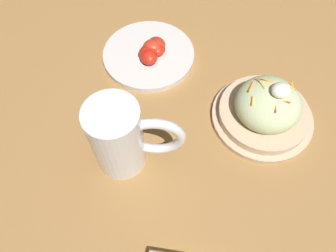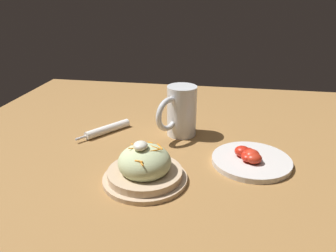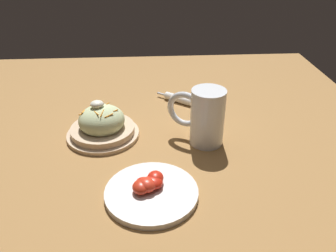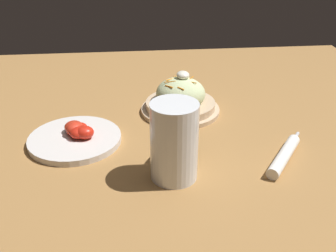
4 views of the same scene
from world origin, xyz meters
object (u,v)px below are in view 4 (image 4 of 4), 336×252
Objects in this scene: beer_mug at (175,143)px; napkin_roll at (284,156)px; salad_plate at (181,99)px; tomato_plate at (76,137)px.

beer_mug reaches higher than napkin_roll.
salad_plate is 0.30m from beer_mug.
napkin_roll is at bearing 96.69° from beer_mug.
salad_plate is 0.98× the size of tomato_plate.
beer_mug is 0.25m from napkin_roll.
tomato_plate is (-0.16, -0.22, -0.06)m from beer_mug.
beer_mug reaches higher than tomato_plate.
napkin_roll is 0.79× the size of tomato_plate.
napkin_roll is (-0.03, 0.24, -0.06)m from beer_mug.
beer_mug is at bearing 53.77° from tomato_plate.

